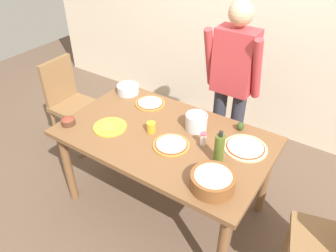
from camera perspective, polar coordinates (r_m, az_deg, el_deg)
The scene contains 17 objects.
ground at distance 2.99m, azimuth -0.55°, elevation -13.26°, with size 8.00×8.00×0.00m, color brown.
wall_back at distance 3.55m, azimuth 14.82°, elevation 18.80°, with size 5.60×0.10×2.60m, color beige.
dining_table at distance 2.53m, azimuth -0.63°, elevation -3.15°, with size 1.60×0.96×0.76m.
person_cook at distance 2.87m, azimuth 11.21°, elevation 7.64°, with size 0.49×0.25×1.62m.
chair_wooden_left at distance 3.50m, azimuth -16.97°, elevation 4.50°, with size 0.41×0.41×0.95m.
pizza_raw_on_board at distance 2.40m, azimuth 13.40°, elevation -3.70°, with size 0.31×0.31×0.02m.
pizza_cooked_on_tray at distance 2.36m, azimuth 0.56°, elevation -3.30°, with size 0.27×0.27×0.02m.
pizza_second_cooked at distance 2.84m, azimuth -3.14°, elevation 4.01°, with size 0.26×0.26×0.02m.
plate_with_slice at distance 2.58m, azimuth -10.18°, elevation -0.16°, with size 0.26×0.26×0.02m.
popcorn_bowl at distance 2.03m, azimuth 7.85°, elevation -9.36°, with size 0.28×0.28×0.11m.
mixing_bowl_steel at distance 3.02m, azimuth -7.03°, elevation 6.45°, with size 0.20×0.20×0.08m.
small_sauce_bowl at distance 2.69m, azimuth -17.12°, elevation 0.81°, with size 0.11×0.11×0.06m.
olive_oil_bottle at distance 2.18m, azimuth 8.96°, elevation -4.01°, with size 0.07×0.07×0.26m.
steel_pot at distance 2.51m, azimuth 4.98°, elevation 0.79°, with size 0.17×0.17×0.13m.
cup_orange at distance 2.48m, azimuth -2.98°, elevation -0.23°, with size 0.07×0.07×0.09m, color orange.
salt_shaker at distance 2.36m, azimuth 6.19°, elevation -2.27°, with size 0.04×0.04×0.11m.
avocado at distance 2.56m, azimuth 12.56°, elevation -0.03°, with size 0.06×0.06×0.07m, color #2D4219.
Camera 1 is at (1.12, -1.63, 2.24)m, focal length 34.76 mm.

